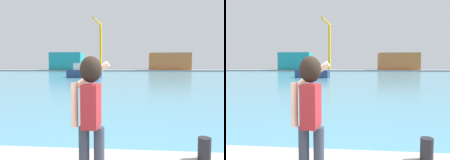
% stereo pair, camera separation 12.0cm
% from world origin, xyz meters
% --- Properties ---
extents(ground_plane, '(220.00, 220.00, 0.00)m').
position_xyz_m(ground_plane, '(0.00, 50.00, 0.00)').
color(ground_plane, '#334751').
extents(harbor_water, '(140.00, 100.00, 0.02)m').
position_xyz_m(harbor_water, '(0.00, 52.00, 0.01)').
color(harbor_water, teal).
rests_on(harbor_water, ground_plane).
extents(far_shore_dock, '(140.00, 20.00, 0.50)m').
position_xyz_m(far_shore_dock, '(0.00, 92.00, 0.25)').
color(far_shore_dock, gray).
rests_on(far_shore_dock, ground_plane).
extents(person_photographer, '(0.53, 0.55, 1.74)m').
position_xyz_m(person_photographer, '(-0.33, 0.67, 1.65)').
color(person_photographer, '#2D3342').
rests_on(person_photographer, quay_promenade).
extents(harbor_bollard, '(0.21, 0.21, 0.39)m').
position_xyz_m(harbor_bollard, '(1.45, 1.66, 0.78)').
color(harbor_bollard, black).
rests_on(harbor_bollard, quay_promenade).
extents(boat_moored, '(6.24, 2.77, 2.67)m').
position_xyz_m(boat_moored, '(-8.28, 36.49, 0.97)').
color(boat_moored, navy).
rests_on(boat_moored, harbor_water).
extents(warehouse_left, '(12.97, 8.23, 7.21)m').
position_xyz_m(warehouse_left, '(-26.50, 87.35, 4.11)').
color(warehouse_left, teal).
rests_on(warehouse_left, far_shore_dock).
extents(warehouse_right, '(16.05, 8.02, 6.94)m').
position_xyz_m(warehouse_right, '(16.29, 88.72, 3.97)').
color(warehouse_right, '#B26633').
rests_on(warehouse_right, far_shore_dock).
extents(port_crane, '(1.51, 14.11, 18.96)m').
position_xyz_m(port_crane, '(-11.89, 83.47, 12.24)').
color(port_crane, yellow).
rests_on(port_crane, far_shore_dock).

